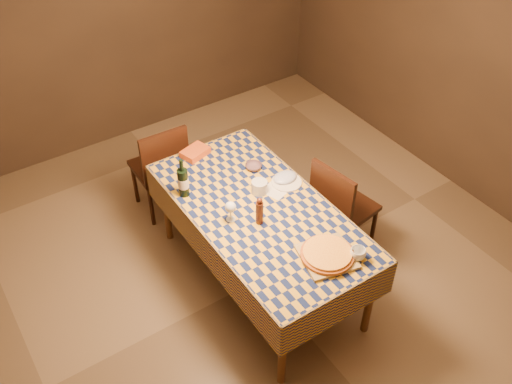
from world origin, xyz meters
TOP-DOWN VIEW (x-y plane):
  - room at (0.00, 0.00)m, footprint 5.00×5.10m
  - dining_table at (0.00, 0.00)m, footprint 0.94×1.84m
  - cutting_board at (0.11, -0.63)m, footprint 0.40×0.40m
  - pizza at (0.11, -0.63)m, footprint 0.43×0.43m
  - pepper_mill at (-0.08, -0.11)m, footprint 0.05×0.05m
  - bowl at (0.22, 0.42)m, footprint 0.15×0.15m
  - wine_glass at (-0.23, 0.03)m, footprint 0.08×0.08m
  - wine_bottle at (-0.37, 0.45)m, footprint 0.10×0.10m
  - deli_tub at (0.10, 0.16)m, footprint 0.14×0.14m
  - takeout_container at (-0.07, 0.82)m, footprint 0.25×0.21m
  - white_plate at (0.33, 0.13)m, footprint 0.31×0.31m
  - tumbler at (0.27, -0.75)m, footprint 0.13×0.13m
  - flour_patch at (0.24, 0.12)m, footprint 0.27×0.24m
  - flour_bag at (0.34, 0.17)m, footprint 0.21×0.17m
  - chair_far at (-0.24, 1.15)m, footprint 0.43×0.44m
  - chair_right at (0.70, -0.09)m, footprint 0.49×0.48m

SIDE VIEW (x-z plane):
  - chair_far at x=-0.24m, z-range 0.06..0.99m
  - chair_right at x=0.70m, z-range 0.06..0.99m
  - dining_table at x=0.00m, z-range 0.31..1.08m
  - flour_patch at x=0.24m, z-range 0.77..0.77m
  - white_plate at x=0.33m, z-range 0.77..0.78m
  - cutting_board at x=0.11m, z-range 0.77..0.79m
  - bowl at x=0.22m, z-range 0.77..0.81m
  - takeout_container at x=-0.07m, z-range 0.77..0.82m
  - flour_bag at x=0.34m, z-range 0.77..0.83m
  - pizza at x=0.11m, z-range 0.79..0.83m
  - tumbler at x=0.27m, z-range 0.77..0.85m
  - deli_tub at x=0.10m, z-range 0.77..0.87m
  - pepper_mill at x=-0.08m, z-range 0.76..0.99m
  - wine_glass at x=-0.23m, z-range 0.80..0.96m
  - wine_bottle at x=-0.37m, z-range 0.73..1.05m
  - room at x=0.00m, z-range 0.00..2.70m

